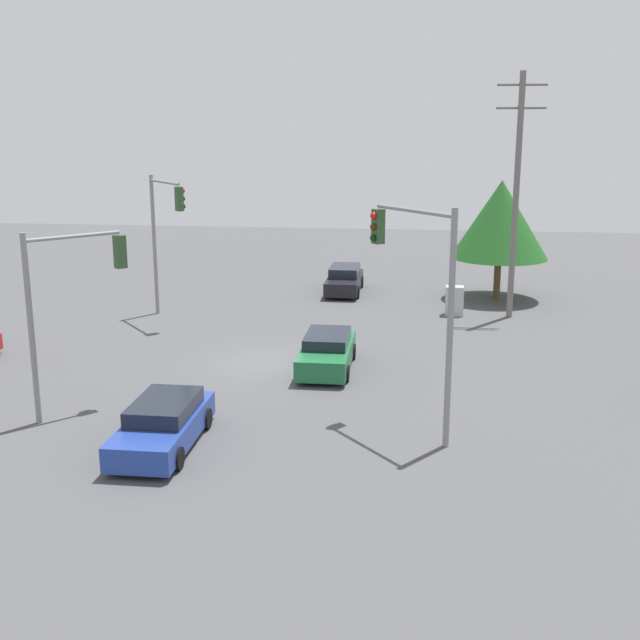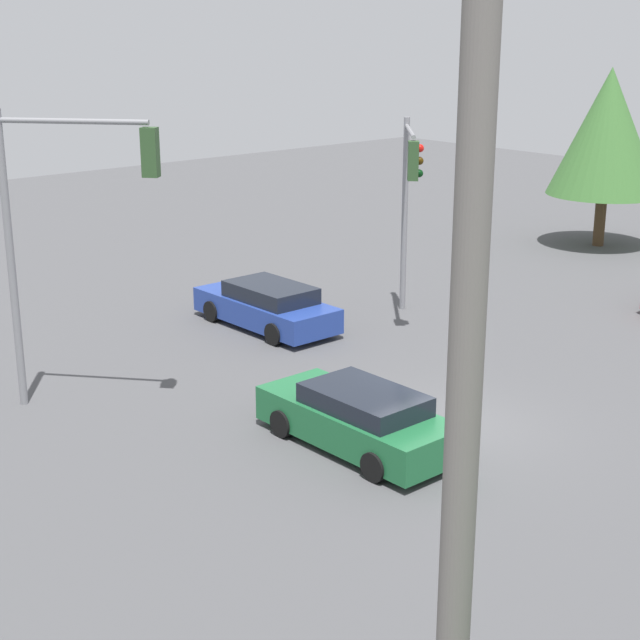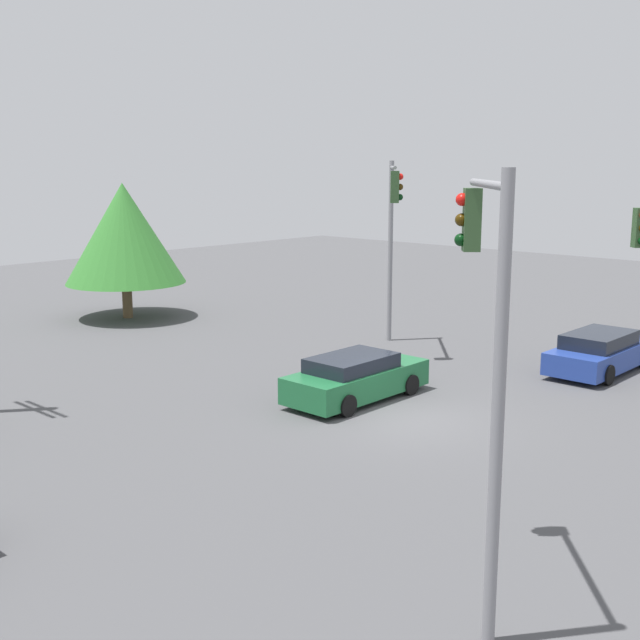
# 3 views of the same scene
# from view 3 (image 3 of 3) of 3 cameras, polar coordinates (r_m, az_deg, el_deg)

# --- Properties ---
(ground_plane) EXTENTS (80.00, 80.00, 0.00)m
(ground_plane) POSITION_cam_3_polar(r_m,az_deg,el_deg) (21.61, 6.26, -7.06)
(ground_plane) COLOR #4C4C4F
(sedan_green) EXTENTS (1.94, 4.60, 1.33)m
(sedan_green) POSITION_cam_3_polar(r_m,az_deg,el_deg) (23.12, 2.56, -4.11)
(sedan_green) COLOR #1E6638
(sedan_green) RESTS_ON ground_plane
(sedan_blue) EXTENTS (1.96, 4.77, 1.34)m
(sedan_blue) POSITION_cam_3_polar(r_m,az_deg,el_deg) (27.77, 19.34, -2.16)
(sedan_blue) COLOR #233D93
(sedan_blue) RESTS_ON ground_plane
(traffic_signal_cross) EXTENTS (2.50, 2.92, 6.82)m
(traffic_signal_cross) POSITION_cam_3_polar(r_m,az_deg,el_deg) (29.14, 5.17, 6.92)
(traffic_signal_cross) COLOR gray
(traffic_signal_cross) RESTS_ON ground_plane
(traffic_signal_aux) EXTENTS (2.38, 2.74, 6.64)m
(traffic_signal_aux) POSITION_cam_3_polar(r_m,az_deg,el_deg) (12.01, 11.70, 0.34)
(traffic_signal_aux) COLOR gray
(traffic_signal_aux) RESTS_ON ground_plane
(tree_left) EXTENTS (5.20, 5.20, 5.91)m
(tree_left) POSITION_cam_3_polar(r_m,az_deg,el_deg) (36.09, -13.75, 6.00)
(tree_left) COLOR brown
(tree_left) RESTS_ON ground_plane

